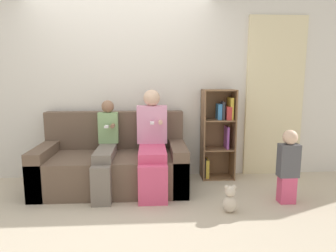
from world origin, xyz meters
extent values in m
plane|color=beige|center=(0.00, 0.00, 0.00)|extent=(14.00, 14.00, 0.00)
cube|color=silver|center=(0.00, 1.05, 1.27)|extent=(10.00, 0.06, 2.55)
cube|color=beige|center=(2.21, 1.00, 1.14)|extent=(0.84, 0.04, 2.28)
cube|color=brown|center=(-0.08, 0.44, 0.23)|extent=(1.88, 0.76, 0.45)
cube|color=brown|center=(-0.08, 0.90, 0.48)|extent=(1.88, 0.16, 0.96)
cube|color=brown|center=(-0.92, 0.44, 0.29)|extent=(0.20, 0.76, 0.58)
cube|color=brown|center=(0.76, 0.44, 0.29)|extent=(0.20, 0.76, 0.58)
cube|color=#DB4C75|center=(0.43, 0.00, 0.23)|extent=(0.34, 0.12, 0.45)
cube|color=#DB4C75|center=(0.43, 0.34, 0.51)|extent=(0.34, 0.56, 0.11)
cube|color=#E599BC|center=(0.43, 0.71, 0.81)|extent=(0.39, 0.18, 0.50)
sphere|color=beige|center=(0.43, 0.71, 1.16)|extent=(0.22, 0.22, 0.22)
cylinder|color=beige|center=(0.54, 0.57, 0.86)|extent=(0.05, 0.10, 0.05)
cube|color=white|center=(0.43, 0.52, 0.86)|extent=(0.05, 0.12, 0.02)
cube|color=#70665B|center=(-0.15, 0.00, 0.23)|extent=(0.22, 0.12, 0.45)
cube|color=#70665B|center=(-0.15, 0.37, 0.51)|extent=(0.22, 0.62, 0.11)
cube|color=#84AD70|center=(-0.15, 0.74, 0.77)|extent=(0.26, 0.12, 0.41)
sphere|color=#8C664C|center=(-0.15, 0.74, 1.05)|extent=(0.16, 0.16, 0.16)
cylinder|color=#8C664C|center=(-0.08, 0.63, 0.81)|extent=(0.05, 0.10, 0.05)
cube|color=white|center=(-0.15, 0.58, 0.81)|extent=(0.05, 0.12, 0.02)
cube|color=#DB4C75|center=(1.97, -0.05, 0.16)|extent=(0.18, 0.13, 0.31)
cube|color=#4C4C51|center=(1.97, -0.05, 0.50)|extent=(0.22, 0.13, 0.38)
sphere|color=beige|center=(1.97, -0.05, 0.77)|extent=(0.17, 0.17, 0.17)
cube|color=brown|center=(1.14, 0.85, 0.63)|extent=(0.02, 0.32, 1.26)
cube|color=brown|center=(1.57, 0.85, 0.63)|extent=(0.02, 0.32, 1.26)
cube|color=brown|center=(1.36, 1.00, 0.63)|extent=(0.45, 0.02, 1.26)
cube|color=brown|center=(1.36, 0.85, 0.01)|extent=(0.41, 0.28, 0.02)
cube|color=brown|center=(1.36, 0.85, 0.42)|extent=(0.41, 0.28, 0.02)
cube|color=brown|center=(1.36, 0.85, 0.84)|extent=(0.41, 0.28, 0.02)
cube|color=brown|center=(1.36, 0.85, 1.25)|extent=(0.41, 0.28, 0.02)
cube|color=teal|center=(1.36, 0.85, 0.96)|extent=(0.06, 0.16, 0.22)
cube|color=#C63838|center=(1.49, 0.85, 0.94)|extent=(0.07, 0.21, 0.18)
cube|color=#333338|center=(1.19, 0.85, 0.15)|extent=(0.03, 0.16, 0.26)
cube|color=#934CA3|center=(1.48, 0.85, 0.59)|extent=(0.03, 0.20, 0.31)
cube|color=gold|center=(1.52, 0.85, 1.00)|extent=(0.04, 0.21, 0.30)
cube|color=#333338|center=(1.41, 0.85, 0.97)|extent=(0.04, 0.16, 0.25)
cube|color=gold|center=(1.20, 0.85, 0.15)|extent=(0.05, 0.20, 0.26)
ellipsoid|color=beige|center=(1.24, -0.26, 0.09)|extent=(0.15, 0.13, 0.19)
sphere|color=beige|center=(1.24, -0.26, 0.24)|extent=(0.12, 0.12, 0.12)
sphere|color=beige|center=(1.20, -0.26, 0.28)|extent=(0.05, 0.05, 0.05)
sphere|color=beige|center=(1.29, -0.26, 0.28)|extent=(0.05, 0.05, 0.05)
camera|label=1|loc=(0.40, -3.24, 1.44)|focal=32.00mm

